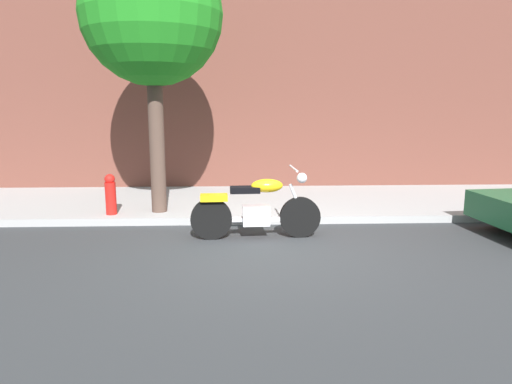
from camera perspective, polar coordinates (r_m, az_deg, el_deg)
The scene contains 6 objects.
ground_plane at distance 7.03m, azimuth 1.85°, elevation -7.21°, with size 60.00×60.00×0.00m, color #303335.
sidewalk at distance 10.10m, azimuth 0.57°, elevation -1.28°, with size 25.74×3.34×0.14m, color #9E9E9E.
building_facade at distance 11.89m, azimuth 0.12°, elevation 17.34°, with size 25.74×0.50×7.09m, color brown.
motorcycle at distance 7.54m, azimuth -0.01°, elevation -2.13°, with size 2.14×0.70×1.17m.
street_tree at distance 9.04m, azimuth -12.77°, elevation 20.50°, with size 2.56×2.56×5.05m.
fire_hydrant at distance 9.05m, azimuth -17.53°, elevation -0.69°, with size 0.20×0.20×0.91m.
Camera 1 is at (-0.49, -6.68, 2.15)m, focal length 32.31 mm.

